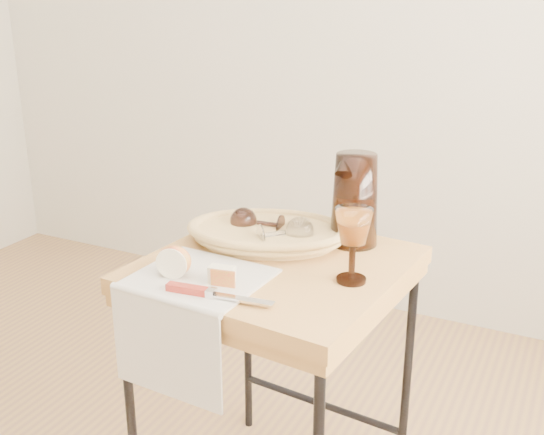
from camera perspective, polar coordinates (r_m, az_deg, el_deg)
The scene contains 10 objects.
side_table at distance 1.80m, azimuth 0.29°, elevation -14.82°, with size 0.59×0.59×0.75m, color olive, non-canonical shape.
tea_towel at distance 1.53m, azimuth -6.28°, elevation -5.20°, with size 0.29×0.26×0.01m, color silver.
bread_basket at distance 1.72m, azimuth -0.38°, elevation -1.51°, with size 0.37×0.25×0.05m, color #9E7440, non-canonical shape.
goblet_lying_a at distance 1.74m, azimuth -1.12°, elevation -0.46°, with size 0.12×0.07×0.07m, color #3E2520, non-canonical shape.
goblet_lying_b at distance 1.67m, azimuth 0.98°, elevation -1.32°, with size 0.12×0.07×0.07m, color white, non-canonical shape.
pitcher at distance 1.70m, azimuth 7.15°, elevation 1.54°, with size 0.16×0.24×0.28m, color black, non-canonical shape.
wine_goblet at distance 1.49m, azimuth 6.96°, elevation -2.39°, with size 0.09×0.09×0.18m, color white, non-canonical shape.
apple_half at distance 1.53m, azimuth -8.36°, elevation -3.66°, with size 0.08×0.04×0.07m, color #B61427.
apple_wedge at distance 1.49m, azimuth -4.35°, elevation -4.93°, with size 0.06×0.03×0.04m, color #FDF3CC.
table_knife at distance 1.43m, azimuth -4.95°, elevation -6.49°, with size 0.24×0.03×0.02m, color silver, non-canonical shape.
Camera 1 is at (1.06, -0.85, 1.39)m, focal length 43.71 mm.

